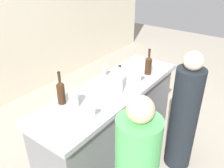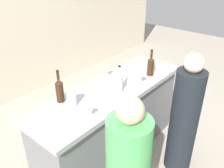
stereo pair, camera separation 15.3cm
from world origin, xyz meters
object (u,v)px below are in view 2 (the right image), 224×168
object	(u,v)px
wine_glass_near_right	(107,70)
wine_bottle_leftmost_amber_brown	(60,90)
wine_glass_near_center	(141,76)
water_pitcher	(72,98)
wine_bottle_center_amber_brown	(151,66)
wine_glass_near_left	(88,110)
wine_bottle_second_left_clear_pale	(119,82)
person_left_guest	(184,120)

from	to	relation	value
wine_glass_near_right	wine_bottle_leftmost_amber_brown	bearing A→B (deg)	-179.33
wine_glass_near_right	wine_glass_near_center	bearing A→B (deg)	-78.71
water_pitcher	wine_bottle_leftmost_amber_brown	bearing A→B (deg)	99.07
wine_bottle_center_amber_brown	wine_glass_near_left	distance (m)	1.14
wine_bottle_center_amber_brown	wine_glass_near_right	distance (m)	0.54
wine_bottle_second_left_clear_pale	water_pitcher	distance (m)	0.54
wine_glass_near_center	wine_glass_near_right	bearing A→B (deg)	101.29
wine_glass_near_right	wine_glass_near_left	bearing A→B (deg)	-149.62
water_pitcher	person_left_guest	world-z (taller)	person_left_guest
wine_glass_near_left	person_left_guest	world-z (taller)	person_left_guest
wine_bottle_leftmost_amber_brown	wine_bottle_second_left_clear_pale	world-z (taller)	wine_bottle_leftmost_amber_brown
wine_glass_near_left	water_pitcher	xyz separation A→B (m)	(0.07, 0.29, -0.02)
wine_bottle_leftmost_amber_brown	wine_bottle_center_amber_brown	bearing A→B (deg)	-18.37
wine_glass_near_right	person_left_guest	bearing A→B (deg)	-78.74
wine_bottle_leftmost_amber_brown	wine_glass_near_left	world-z (taller)	wine_bottle_leftmost_amber_brown
wine_bottle_leftmost_amber_brown	wine_bottle_second_left_clear_pale	xyz separation A→B (m)	(0.53, -0.33, -0.01)
wine_bottle_center_amber_brown	person_left_guest	xyz separation A→B (m)	(-0.19, -0.59, -0.41)
wine_glass_near_left	person_left_guest	distance (m)	1.15
person_left_guest	water_pitcher	bearing A→B (deg)	49.28
wine_glass_near_left	wine_bottle_second_left_clear_pale	bearing A→B (deg)	10.60
water_pitcher	wine_bottle_second_left_clear_pale	bearing A→B (deg)	-19.66
wine_bottle_second_left_clear_pale	wine_bottle_center_amber_brown	bearing A→B (deg)	-3.73
wine_bottle_leftmost_amber_brown	person_left_guest	size ratio (longest dim) A/B	0.24
wine_glass_near_left	person_left_guest	bearing A→B (deg)	-28.58
wine_bottle_center_amber_brown	wine_glass_near_right	bearing A→B (deg)	135.95
wine_bottle_second_left_clear_pale	person_left_guest	world-z (taller)	person_left_guest
wine_glass_near_left	wine_bottle_leftmost_amber_brown	bearing A→B (deg)	84.09
wine_bottle_second_left_clear_pale	wine_glass_near_center	xyz separation A→B (m)	(0.27, -0.10, 0.00)
wine_glass_near_center	wine_bottle_center_amber_brown	bearing A→B (deg)	12.03
wine_bottle_leftmost_amber_brown	water_pitcher	world-z (taller)	wine_bottle_leftmost_amber_brown
wine_bottle_second_left_clear_pale	water_pitcher	world-z (taller)	wine_bottle_second_left_clear_pale
wine_bottle_center_amber_brown	wine_glass_near_center	world-z (taller)	wine_bottle_center_amber_brown
wine_bottle_center_amber_brown	water_pitcher	xyz separation A→B (m)	(-1.07, 0.22, -0.04)
wine_bottle_second_left_clear_pale	person_left_guest	size ratio (longest dim) A/B	0.21
wine_bottle_second_left_clear_pale	wine_glass_near_right	size ratio (longest dim) A/B	2.18
wine_bottle_second_left_clear_pale	wine_glass_near_left	world-z (taller)	wine_bottle_second_left_clear_pale
person_left_guest	wine_glass_near_center	bearing A→B (deg)	13.02
wine_bottle_leftmost_amber_brown	wine_glass_near_left	xyz separation A→B (m)	(-0.05, -0.43, -0.03)
wine_bottle_leftmost_amber_brown	wine_glass_near_center	distance (m)	0.91
wine_bottle_leftmost_amber_brown	water_pitcher	distance (m)	0.15
wine_bottle_center_amber_brown	water_pitcher	bearing A→B (deg)	168.49
wine_glass_near_right	wine_bottle_center_amber_brown	bearing A→B (deg)	-44.05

